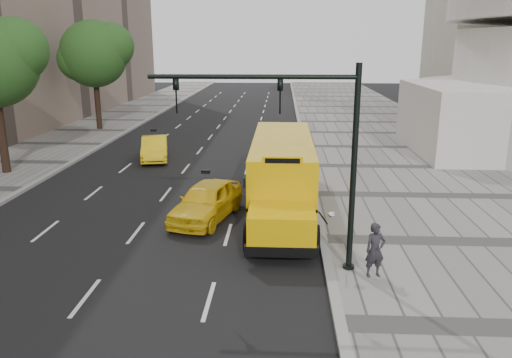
{
  "coord_description": "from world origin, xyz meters",
  "views": [
    {
      "loc": [
        4.46,
        -22.39,
        6.91
      ],
      "look_at": [
        3.5,
        -4.0,
        1.9
      ],
      "focal_mm": 35.0,
      "sensor_mm": 36.0,
      "label": 1
    }
  ],
  "objects_px": {
    "tree_c": "(95,53)",
    "taxi_far": "(155,148)",
    "taxi_near": "(207,201)",
    "pedestrian": "(375,250)",
    "school_bus": "(282,168)",
    "traffic_signal": "(307,143)"
  },
  "relations": [
    {
      "from": "tree_c",
      "to": "taxi_far",
      "type": "bearing_deg",
      "value": -55.49
    },
    {
      "from": "taxi_far",
      "to": "taxi_near",
      "type": "bearing_deg",
      "value": -78.2
    },
    {
      "from": "tree_c",
      "to": "pedestrian",
      "type": "height_order",
      "value": "tree_c"
    },
    {
      "from": "school_bus",
      "to": "traffic_signal",
      "type": "relative_size",
      "value": 1.81
    },
    {
      "from": "tree_c",
      "to": "traffic_signal",
      "type": "distance_m",
      "value": 29.96
    },
    {
      "from": "school_bus",
      "to": "pedestrian",
      "type": "relative_size",
      "value": 6.91
    },
    {
      "from": "tree_c",
      "to": "traffic_signal",
      "type": "xyz_separation_m",
      "value": [
        15.59,
        -25.5,
        -2.07
      ]
    },
    {
      "from": "pedestrian",
      "to": "taxi_near",
      "type": "bearing_deg",
      "value": 124.25
    },
    {
      "from": "taxi_near",
      "to": "taxi_far",
      "type": "relative_size",
      "value": 1.05
    },
    {
      "from": "school_bus",
      "to": "taxi_near",
      "type": "bearing_deg",
      "value": -150.69
    },
    {
      "from": "taxi_near",
      "to": "traffic_signal",
      "type": "distance_m",
      "value": 6.82
    },
    {
      "from": "school_bus",
      "to": "taxi_near",
      "type": "distance_m",
      "value": 3.62
    },
    {
      "from": "taxi_near",
      "to": "pedestrian",
      "type": "xyz_separation_m",
      "value": [
        5.82,
        -5.16,
        0.21
      ]
    },
    {
      "from": "taxi_near",
      "to": "traffic_signal",
      "type": "bearing_deg",
      "value": -36.46
    },
    {
      "from": "pedestrian",
      "to": "traffic_signal",
      "type": "bearing_deg",
      "value": 151.94
    },
    {
      "from": "taxi_far",
      "to": "pedestrian",
      "type": "xyz_separation_m",
      "value": [
        10.6,
        -15.71,
        0.28
      ]
    },
    {
      "from": "taxi_near",
      "to": "traffic_signal",
      "type": "xyz_separation_m",
      "value": [
        3.73,
        -4.65,
        3.32
      ]
    },
    {
      "from": "traffic_signal",
      "to": "taxi_far",
      "type": "bearing_deg",
      "value": 119.25
    },
    {
      "from": "traffic_signal",
      "to": "pedestrian",
      "type": "bearing_deg",
      "value": -13.91
    },
    {
      "from": "taxi_near",
      "to": "taxi_far",
      "type": "distance_m",
      "value": 11.57
    },
    {
      "from": "tree_c",
      "to": "traffic_signal",
      "type": "relative_size",
      "value": 1.36
    },
    {
      "from": "school_bus",
      "to": "taxi_far",
      "type": "bearing_deg",
      "value": 131.49
    }
  ]
}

